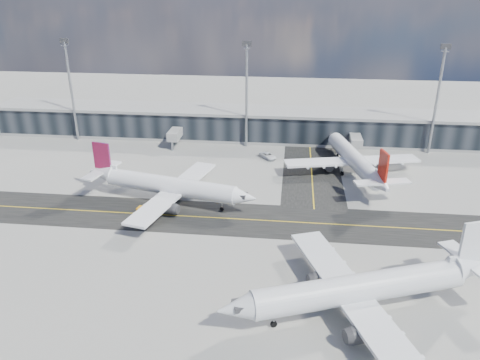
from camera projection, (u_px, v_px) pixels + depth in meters
The scene contains 9 objects.
ground at pixel (221, 228), 89.22m from camera, with size 300.00×300.00×0.00m, color gray.
taxiway_lanes at pixel (247, 204), 98.60m from camera, with size 180.00×63.00×0.03m.
terminal_concourse at pixel (249, 125), 137.70m from camera, with size 152.00×19.80×8.80m.
floodlight_masts at pixel (247, 92), 126.82m from camera, with size 102.50×0.70×28.90m.
airliner_af at pixel (168, 186), 98.15m from camera, with size 38.42×33.01×11.47m.
airliner_redtail at pixel (355, 160), 112.17m from camera, with size 33.31×38.76×11.58m.
airliner_near at pixel (363, 288), 65.23m from camera, with size 40.11×34.68×12.29m.
baggage_tug at pixel (147, 209), 94.29m from camera, with size 3.59×2.29×2.09m.
service_van at pixel (268, 156), 123.51m from camera, with size 2.52×5.47×1.52m, color white.
Camera 1 is at (12.64, -77.34, 43.77)m, focal length 35.00 mm.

